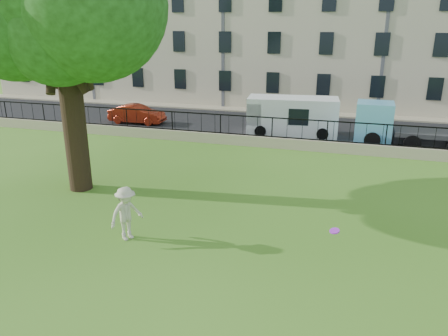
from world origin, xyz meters
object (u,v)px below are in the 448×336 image
(red_sedan, at_px, (137,114))
(blue_truck, at_px, (409,126))
(frisbee, at_px, (334,231))
(white_van, at_px, (292,116))
(man, at_px, (126,214))

(red_sedan, xyz_separation_m, blue_truck, (17.39, -1.00, 0.56))
(frisbee, bearing_deg, red_sedan, 131.58)
(blue_truck, bearing_deg, white_van, 173.11)
(red_sedan, bearing_deg, blue_truck, -94.44)
(man, distance_m, red_sedan, 17.24)
(frisbee, distance_m, white_van, 16.22)
(frisbee, bearing_deg, blue_truck, 77.45)
(man, xyz_separation_m, red_sedan, (-7.58, 15.48, -0.26))
(man, relative_size, blue_truck, 0.31)
(man, height_order, white_van, white_van)
(man, xyz_separation_m, blue_truck, (9.81, 14.48, 0.30))
(frisbee, xyz_separation_m, white_van, (-3.36, 15.87, -0.25))
(red_sedan, distance_m, blue_truck, 17.43)
(frisbee, distance_m, red_sedan, 21.23)
(red_sedan, distance_m, white_van, 10.74)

